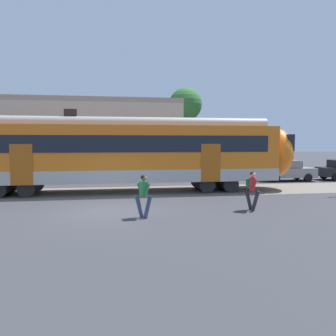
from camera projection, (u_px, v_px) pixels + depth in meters
The scene contains 6 objects.
ground_plane at pixel (108, 211), 13.74m from camera, with size 160.00×160.00×0.00m, color #38383D.
pedestrian_green at pixel (143, 193), 12.42m from camera, with size 0.69×0.54×1.67m.
pedestrian_red at pixel (252, 187), 13.80m from camera, with size 0.58×0.65×1.67m.
parked_car_grey at pixel (287, 170), 24.44m from camera, with size 4.04×1.84×1.54m.
background_building at pixel (48, 138), 27.05m from camera, with size 21.79×5.00×9.20m.
street_tree_right at pixel (185, 105), 32.20m from camera, with size 3.25×3.25×8.23m.
Camera 1 is at (0.42, -13.78, 2.88)m, focal length 35.00 mm.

